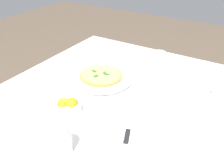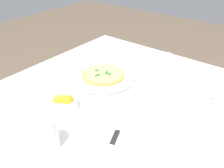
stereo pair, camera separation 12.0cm
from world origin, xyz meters
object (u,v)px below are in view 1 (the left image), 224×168
Objects in this scene: pizza at (101,75)px; coffee_cup_far_left at (159,58)px; water_glass_center_back at (61,141)px; coffee_cup_back_corner at (133,57)px; napkin_folded at (125,149)px; citrus_bowl at (65,106)px; pizza_plate at (101,77)px; dinner_knife at (125,147)px; coffee_cup_near_left at (217,86)px.

coffee_cup_far_left is (-0.36, 0.19, 0.00)m from pizza.
coffee_cup_back_corner is at bearing -171.45° from water_glass_center_back.
citrus_bowl is (-0.07, -0.33, 0.02)m from napkin_folded.
dinner_knife is at bearing 42.77° from pizza_plate.
coffee_cup_far_left is 0.53× the size of napkin_folded.
coffee_cup_far_left reaches higher than pizza.
napkin_folded is (0.66, 0.30, -0.02)m from coffee_cup_back_corner.
dinner_knife is 1.26× the size of citrus_bowl.
coffee_cup_back_corner is 0.16m from coffee_cup_far_left.
coffee_cup_back_corner is (-0.28, 0.05, 0.02)m from pizza_plate.
napkin_folded is at bearing 42.89° from pizza_plate.
pizza is 0.53m from dinner_knife.
coffee_cup_far_left is (-0.08, 0.14, -0.00)m from coffee_cup_back_corner.
pizza_plate is at bearing -161.47° from water_glass_center_back.
coffee_cup_back_corner reaches higher than dinner_knife.
water_glass_center_back is at bearing -29.08° from coffee_cup_near_left.
citrus_bowl reaches higher than coffee_cup_far_left.
napkin_folded is 1.32× the size of dinner_knife.
pizza is at bearing -155.80° from napkin_folded.
citrus_bowl reaches higher than pizza_plate.
dinner_knife is at bearing 121.78° from water_glass_center_back.
coffee_cup_back_corner is at bearing 169.60° from pizza_plate.
coffee_cup_far_left is at bearing 172.25° from dinner_knife.
pizza is (0.00, -0.00, 0.01)m from pizza_plate.
coffee_cup_back_corner is 0.60m from citrus_bowl.
pizza_plate is 1.81× the size of dinner_knife.
coffee_cup_far_left reaches higher than dinner_knife.
coffee_cup_back_corner reaches higher than coffee_cup_far_left.
water_glass_center_back reaches higher than dinner_knife.
pizza_plate is 0.53m from dinner_knife.
pizza is 1.22× the size of dinner_knife.
coffee_cup_near_left is at bearing 109.38° from pizza_plate.
citrus_bowl is (0.59, -0.03, -0.00)m from coffee_cup_back_corner.
coffee_cup_near_left is 0.98× the size of coffee_cup_far_left.
water_glass_center_back is 0.24m from citrus_bowl.
pizza reaches higher than napkin_folded.
coffee_cup_far_left is 1.07× the size of water_glass_center_back.
coffee_cup_near_left reaches higher than pizza_plate.
water_glass_center_back is (0.78, 0.12, 0.02)m from coffee_cup_back_corner.
water_glass_center_back is (0.86, -0.02, 0.03)m from coffee_cup_far_left.
coffee_cup_near_left is 0.61m from dinner_knife.
coffee_cup_near_left is 0.74m from citrus_bowl.
coffee_cup_near_left is at bearing 142.17° from napkin_folded.
pizza is 1.55× the size of citrus_bowl.
coffee_cup_back_corner is 1.04× the size of water_glass_center_back.
coffee_cup_near_left is at bearing 150.92° from water_glass_center_back.
pizza_plate is 0.32m from citrus_bowl.
citrus_bowl reaches higher than dinner_knife.
napkin_folded is (0.74, 0.17, -0.02)m from coffee_cup_far_left.
water_glass_center_back is at bearing 18.53° from pizza_plate.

